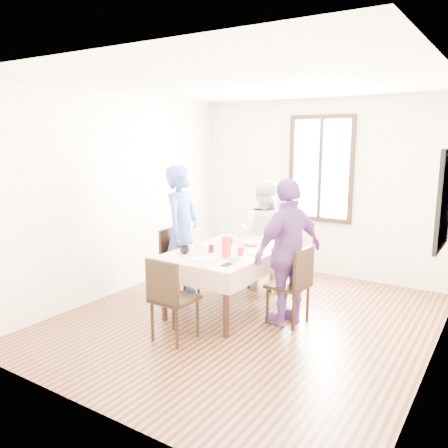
{
  "coord_description": "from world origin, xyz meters",
  "views": [
    {
      "loc": [
        2.53,
        -4.43,
        2.13
      ],
      "look_at": [
        -0.38,
        0.08,
        1.1
      ],
      "focal_mm": 36.41,
      "sensor_mm": 36.0,
      "label": 1
    }
  ],
  "objects_px": {
    "chair_left": "(181,262)",
    "person_far": "(264,235)",
    "chair_far": "(264,257)",
    "person_right": "(287,252)",
    "chair_right": "(288,285)",
    "person_left": "(182,231)",
    "chair_near": "(175,298)",
    "dining_table": "(226,281)"
  },
  "relations": [
    {
      "from": "chair_far",
      "to": "chair_near",
      "type": "xyz_separation_m",
      "value": [
        0.0,
        -2.03,
        0.0
      ]
    },
    {
      "from": "chair_right",
      "to": "person_left",
      "type": "distance_m",
      "value": 1.67
    },
    {
      "from": "chair_left",
      "to": "person_right",
      "type": "xyz_separation_m",
      "value": [
        1.62,
        -0.09,
        0.39
      ]
    },
    {
      "from": "chair_far",
      "to": "person_far",
      "type": "relative_size",
      "value": 0.59
    },
    {
      "from": "person_right",
      "to": "chair_far",
      "type": "bearing_deg",
      "value": -120.49
    },
    {
      "from": "chair_near",
      "to": "person_right",
      "type": "bearing_deg",
      "value": 54.92
    },
    {
      "from": "chair_left",
      "to": "chair_far",
      "type": "height_order",
      "value": "same"
    },
    {
      "from": "dining_table",
      "to": "chair_far",
      "type": "distance_m",
      "value": 1.02
    },
    {
      "from": "chair_near",
      "to": "person_left",
      "type": "relative_size",
      "value": 0.51
    },
    {
      "from": "chair_left",
      "to": "person_right",
      "type": "height_order",
      "value": "person_right"
    },
    {
      "from": "dining_table",
      "to": "person_far",
      "type": "height_order",
      "value": "person_far"
    },
    {
      "from": "chair_right",
      "to": "person_far",
      "type": "xyz_separation_m",
      "value": [
        -0.82,
        0.95,
        0.32
      ]
    },
    {
      "from": "dining_table",
      "to": "person_left",
      "type": "xyz_separation_m",
      "value": [
        -0.8,
        0.14,
        0.51
      ]
    },
    {
      "from": "chair_left",
      "to": "person_left",
      "type": "distance_m",
      "value": 0.43
    },
    {
      "from": "chair_far",
      "to": "chair_right",
      "type": "bearing_deg",
      "value": 124.33
    },
    {
      "from": "person_left",
      "to": "person_far",
      "type": "distance_m",
      "value": 1.17
    },
    {
      "from": "chair_near",
      "to": "person_left",
      "type": "xyz_separation_m",
      "value": [
        -0.8,
        1.15,
        0.43
      ]
    },
    {
      "from": "chair_right",
      "to": "chair_near",
      "type": "xyz_separation_m",
      "value": [
        -0.82,
        -1.06,
        0.0
      ]
    },
    {
      "from": "person_far",
      "to": "person_right",
      "type": "bearing_deg",
      "value": 124.58
    },
    {
      "from": "chair_far",
      "to": "chair_near",
      "type": "relative_size",
      "value": 1.0
    },
    {
      "from": "chair_left",
      "to": "chair_far",
      "type": "bearing_deg",
      "value": 134.52
    },
    {
      "from": "chair_left",
      "to": "person_far",
      "type": "xyz_separation_m",
      "value": [
        0.82,
        0.86,
        0.32
      ]
    },
    {
      "from": "person_far",
      "to": "chair_near",
      "type": "bearing_deg",
      "value": 84.54
    },
    {
      "from": "chair_left",
      "to": "chair_far",
      "type": "relative_size",
      "value": 1.0
    },
    {
      "from": "chair_left",
      "to": "person_right",
      "type": "bearing_deg",
      "value": 84.36
    },
    {
      "from": "chair_far",
      "to": "person_far",
      "type": "bearing_deg",
      "value": 84.07
    },
    {
      "from": "dining_table",
      "to": "chair_near",
      "type": "distance_m",
      "value": 1.02
    },
    {
      "from": "chair_right",
      "to": "person_left",
      "type": "bearing_deg",
      "value": 91.27
    },
    {
      "from": "chair_left",
      "to": "chair_far",
      "type": "xyz_separation_m",
      "value": [
        0.82,
        0.87,
        0.0
      ]
    },
    {
      "from": "chair_left",
      "to": "person_left",
      "type": "height_order",
      "value": "person_left"
    },
    {
      "from": "chair_far",
      "to": "person_left",
      "type": "distance_m",
      "value": 1.26
    },
    {
      "from": "dining_table",
      "to": "chair_right",
      "type": "height_order",
      "value": "chair_right"
    },
    {
      "from": "chair_left",
      "to": "person_far",
      "type": "height_order",
      "value": "person_far"
    },
    {
      "from": "person_left",
      "to": "person_right",
      "type": "relative_size",
      "value": 1.05
    },
    {
      "from": "chair_left",
      "to": "person_right",
      "type": "relative_size",
      "value": 0.54
    },
    {
      "from": "chair_right",
      "to": "person_far",
      "type": "distance_m",
      "value": 1.29
    },
    {
      "from": "chair_far",
      "to": "person_left",
      "type": "bearing_deg",
      "value": 41.73
    },
    {
      "from": "dining_table",
      "to": "person_far",
      "type": "xyz_separation_m",
      "value": [
        0.0,
        0.99,
        0.4
      ]
    },
    {
      "from": "chair_right",
      "to": "chair_near",
      "type": "distance_m",
      "value": 1.34
    },
    {
      "from": "chair_left",
      "to": "chair_near",
      "type": "relative_size",
      "value": 1.0
    },
    {
      "from": "chair_far",
      "to": "chair_near",
      "type": "bearing_deg",
      "value": 84.07
    },
    {
      "from": "person_far",
      "to": "chair_right",
      "type": "bearing_deg",
      "value": 125.35
    }
  ]
}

